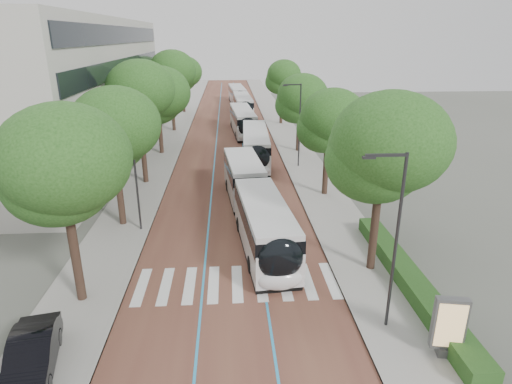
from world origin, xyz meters
TOP-DOWN VIEW (x-y plane):
  - ground at (0.00, 0.00)m, footprint 160.00×160.00m
  - road at (0.00, 40.00)m, footprint 11.00×140.00m
  - sidewalk_left at (-7.50, 40.00)m, footprint 4.00×140.00m
  - sidewalk_right at (7.50, 40.00)m, footprint 4.00×140.00m
  - kerb_left at (-5.60, 40.00)m, footprint 0.20×140.00m
  - kerb_right at (5.60, 40.00)m, footprint 0.20×140.00m
  - zebra_crossing at (0.20, 1.00)m, footprint 10.55×3.60m
  - lane_line_left at (-1.60, 40.00)m, footprint 0.12×126.00m
  - lane_line_right at (1.60, 40.00)m, footprint 0.12×126.00m
  - office_building at (-19.47, 28.00)m, footprint 18.11×40.00m
  - hedge at (9.10, 0.00)m, footprint 1.20×14.00m
  - streetlight_near at (6.62, -3.00)m, footprint 1.82×0.20m
  - streetlight_far at (6.62, 22.00)m, footprint 1.82×0.20m
  - lamp_post_left at (-6.10, 8.00)m, footprint 0.14×0.14m
  - trees_left at (-7.50, 26.43)m, footprint 6.48×60.89m
  - trees_right at (7.70, 18.97)m, footprint 6.03×47.43m
  - lead_bus at (1.58, 8.27)m, footprint 4.15×18.54m
  - bus_queued_0 at (2.65, 23.87)m, footprint 2.96×12.48m
  - bus_queued_1 at (1.87, 37.56)m, footprint 3.32×12.53m
  - bus_queued_2 at (2.34, 50.80)m, footprint 2.99×12.48m
  - bus_queued_3 at (1.78, 64.01)m, footprint 3.30×12.53m
  - ad_panel at (8.48, -5.05)m, footprint 1.33×0.60m
  - parked_car at (-7.78, -4.89)m, footprint 2.54×4.79m

SIDE VIEW (x-z plane):
  - ground at x=0.00m, z-range 0.00..0.00m
  - road at x=0.00m, z-range 0.00..0.02m
  - lane_line_left at x=-1.60m, z-range 0.02..0.03m
  - lane_line_right at x=1.60m, z-range 0.02..0.03m
  - zebra_crossing at x=0.20m, z-range 0.02..0.03m
  - sidewalk_left at x=-7.50m, z-range 0.00..0.12m
  - sidewalk_right at x=7.50m, z-range 0.00..0.12m
  - kerb_left at x=-5.60m, z-range -0.01..0.13m
  - kerb_right at x=5.60m, z-range -0.01..0.13m
  - hedge at x=9.10m, z-range 0.12..0.92m
  - parked_car at x=-7.78m, z-range 0.12..1.62m
  - ad_panel at x=8.48m, z-range 0.19..2.86m
  - bus_queued_0 at x=2.65m, z-range 0.02..3.22m
  - bus_queued_1 at x=1.87m, z-range 0.02..3.22m
  - bus_queued_2 at x=2.34m, z-range 0.02..3.22m
  - bus_queued_3 at x=1.78m, z-range 0.02..3.22m
  - lead_bus at x=1.58m, z-range 0.03..3.23m
  - lamp_post_left at x=-6.10m, z-range 0.12..8.12m
  - streetlight_near at x=6.62m, z-range 0.82..8.82m
  - streetlight_far at x=6.62m, z-range 0.82..8.82m
  - trees_right at x=7.70m, z-range 1.56..10.89m
  - trees_left at x=-7.50m, z-range 1.64..11.72m
  - office_building at x=-19.47m, z-range 0.00..14.00m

